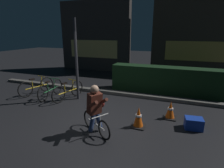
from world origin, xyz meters
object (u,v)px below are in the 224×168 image
street_post (76,61)px  traffic_cone_far (170,110)px  parked_bike_left_mid (51,89)px  traffic_cone_near (138,117)px  blue_crate (194,123)px  cyclist (96,109)px  parked_bike_leftmost (36,86)px  parked_bike_center_left (68,91)px

street_post → traffic_cone_far: 3.60m
parked_bike_left_mid → traffic_cone_near: 3.81m
parked_bike_left_mid → blue_crate: size_ratio=3.49×
traffic_cone_far → blue_crate: (0.62, -0.42, -0.10)m
cyclist → street_post: bearing=162.8°
blue_crate → cyclist: cyclist is taller
street_post → cyclist: size_ratio=2.34×
traffic_cone_far → cyclist: 2.27m
cyclist → traffic_cone_far: bearing=73.3°
parked_bike_leftmost → parked_bike_left_mid: parked_bike_leftmost is taller
street_post → parked_bike_left_mid: bearing=-167.3°
traffic_cone_far → cyclist: cyclist is taller
parked_bike_leftmost → traffic_cone_near: parked_bike_leftmost is taller
parked_bike_leftmost → parked_bike_center_left: (1.53, -0.05, -0.00)m
parked_bike_leftmost → cyclist: 3.98m
parked_bike_center_left → blue_crate: bearing=-86.5°
parked_bike_center_left → traffic_cone_near: size_ratio=2.70×
traffic_cone_near → traffic_cone_far: size_ratio=1.08×
parked_bike_leftmost → parked_bike_left_mid: 0.80m
parked_bike_leftmost → traffic_cone_near: 4.60m
parked_bike_leftmost → traffic_cone_far: bearing=-77.4°
traffic_cone_near → blue_crate: bearing=16.2°
parked_bike_leftmost → blue_crate: (5.82, -0.78, -0.18)m
street_post → cyclist: street_post is taller
parked_bike_leftmost → traffic_cone_far: 5.22m
parked_bike_left_mid → parked_bike_center_left: 0.75m
parked_bike_leftmost → cyclist: cyclist is taller
parked_bike_leftmost → parked_bike_center_left: parked_bike_leftmost is taller
traffic_cone_far → cyclist: bearing=-138.8°
traffic_cone_near → blue_crate: traffic_cone_near is taller
street_post → parked_bike_left_mid: size_ratio=1.90×
parked_bike_leftmost → street_post: bearing=-69.7°
parked_bike_center_left → traffic_cone_near: bearing=-98.0°
parked_bike_left_mid → parked_bike_center_left: (0.74, 0.07, 0.00)m
parked_bike_center_left → traffic_cone_near: 3.13m
blue_crate → cyclist: size_ratio=0.35×
parked_bike_leftmost → parked_bike_left_mid: size_ratio=0.97×
street_post → traffic_cone_near: (2.60, -1.30, -1.19)m
street_post → traffic_cone_far: (3.36, -0.48, -1.21)m
blue_crate → cyclist: bearing=-155.4°
traffic_cone_near → traffic_cone_far: traffic_cone_near is taller
parked_bike_leftmost → blue_crate: bearing=-81.1°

